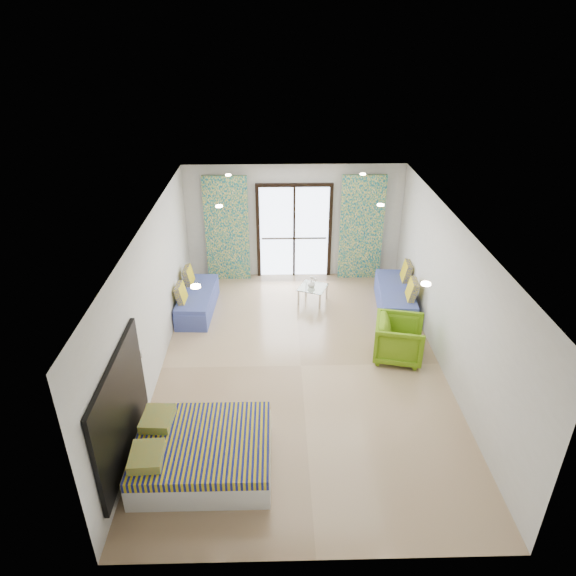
{
  "coord_description": "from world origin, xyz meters",
  "views": [
    {
      "loc": [
        -0.42,
        -7.51,
        5.53
      ],
      "look_at": [
        -0.21,
        0.83,
        1.15
      ],
      "focal_mm": 32.0,
      "sensor_mm": 36.0,
      "label": 1
    }
  ],
  "objects_px": {
    "armchair": "(399,337)",
    "coffee_table": "(313,288)",
    "bed": "(202,452)",
    "daybed_left": "(197,300)",
    "daybed_right": "(396,297)"
  },
  "relations": [
    {
      "from": "daybed_left",
      "to": "daybed_right",
      "type": "distance_m",
      "value": 4.23
    },
    {
      "from": "armchair",
      "to": "coffee_table",
      "type": "bearing_deg",
      "value": 46.54
    },
    {
      "from": "bed",
      "to": "daybed_right",
      "type": "height_order",
      "value": "daybed_right"
    },
    {
      "from": "daybed_left",
      "to": "armchair",
      "type": "relative_size",
      "value": 1.99
    },
    {
      "from": "bed",
      "to": "coffee_table",
      "type": "bearing_deg",
      "value": 68.5
    },
    {
      "from": "bed",
      "to": "daybed_right",
      "type": "relative_size",
      "value": 0.98
    },
    {
      "from": "daybed_left",
      "to": "daybed_right",
      "type": "bearing_deg",
      "value": 2.78
    },
    {
      "from": "daybed_right",
      "to": "coffee_table",
      "type": "xyz_separation_m",
      "value": [
        -1.75,
        0.34,
        0.05
      ]
    },
    {
      "from": "coffee_table",
      "to": "armchair",
      "type": "distance_m",
      "value": 2.57
    },
    {
      "from": "bed",
      "to": "armchair",
      "type": "bearing_deg",
      "value": 37.87
    },
    {
      "from": "daybed_right",
      "to": "daybed_left",
      "type": "bearing_deg",
      "value": -174.67
    },
    {
      "from": "daybed_right",
      "to": "coffee_table",
      "type": "bearing_deg",
      "value": 174.15
    },
    {
      "from": "bed",
      "to": "coffee_table",
      "type": "distance_m",
      "value": 5.02
    },
    {
      "from": "bed",
      "to": "daybed_right",
      "type": "distance_m",
      "value": 5.62
    },
    {
      "from": "daybed_right",
      "to": "armchair",
      "type": "distance_m",
      "value": 1.83
    }
  ]
}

